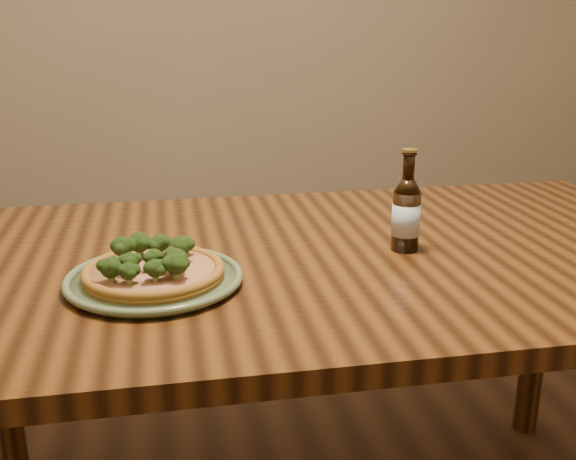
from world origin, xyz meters
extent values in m
cube|color=#4C2A10|center=(0.00, 0.10, 0.73)|extent=(1.60, 0.90, 0.04)
cylinder|color=#4C2A10|center=(-0.73, 0.48, 0.35)|extent=(0.07, 0.07, 0.71)
cylinder|color=#4C2A10|center=(0.73, 0.48, 0.35)|extent=(0.07, 0.07, 0.71)
cylinder|color=#576847|center=(-0.33, -0.01, 0.76)|extent=(0.28, 0.28, 0.01)
torus|color=#576847|center=(-0.33, -0.01, 0.76)|extent=(0.31, 0.31, 0.01)
torus|color=#576847|center=(-0.33, -0.01, 0.76)|extent=(0.24, 0.24, 0.01)
cylinder|color=#8C5D1F|center=(-0.33, -0.01, 0.77)|extent=(0.24, 0.24, 0.01)
torus|color=#8C5D1F|center=(-0.33, -0.01, 0.78)|extent=(0.24, 0.24, 0.02)
cylinder|color=#D5B582|center=(-0.33, -0.01, 0.78)|extent=(0.21, 0.21, 0.01)
sphere|color=#305219|center=(-0.37, -0.03, 0.80)|extent=(0.03, 0.03, 0.03)
sphere|color=#305219|center=(-0.33, -0.01, 0.80)|extent=(0.03, 0.03, 0.03)
sphere|color=#305219|center=(-0.35, 0.05, 0.81)|extent=(0.05, 0.05, 0.04)
sphere|color=#305219|center=(-0.37, -0.07, 0.80)|extent=(0.04, 0.04, 0.03)
sphere|color=#305219|center=(-0.28, 0.01, 0.81)|extent=(0.05, 0.05, 0.04)
sphere|color=#305219|center=(-0.40, -0.06, 0.80)|extent=(0.05, 0.05, 0.03)
sphere|color=#305219|center=(-0.29, -0.04, 0.81)|extent=(0.05, 0.05, 0.04)
sphere|color=#305219|center=(-0.33, -0.07, 0.80)|extent=(0.04, 0.04, 0.03)
sphere|color=#305219|center=(-0.32, 0.05, 0.80)|extent=(0.05, 0.05, 0.03)
sphere|color=#305219|center=(-0.29, -0.07, 0.81)|extent=(0.05, 0.05, 0.04)
sphere|color=#305219|center=(-0.38, 0.04, 0.81)|extent=(0.05, 0.05, 0.04)
sphere|color=#305219|center=(-0.27, 0.05, 0.80)|extent=(0.04, 0.04, 0.03)
cylinder|color=black|center=(0.16, 0.08, 0.81)|extent=(0.05, 0.05, 0.12)
cone|color=black|center=(0.16, 0.08, 0.88)|extent=(0.05, 0.05, 0.03)
cylinder|color=black|center=(0.16, 0.08, 0.92)|extent=(0.02, 0.02, 0.05)
torus|color=black|center=(0.16, 0.08, 0.94)|extent=(0.03, 0.03, 0.00)
cylinder|color=#A58C33|center=(0.16, 0.08, 0.95)|extent=(0.03, 0.03, 0.01)
cylinder|color=silver|center=(0.16, 0.08, 0.81)|extent=(0.06, 0.06, 0.06)
camera|label=1|loc=(-0.31, -1.12, 1.20)|focal=42.00mm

